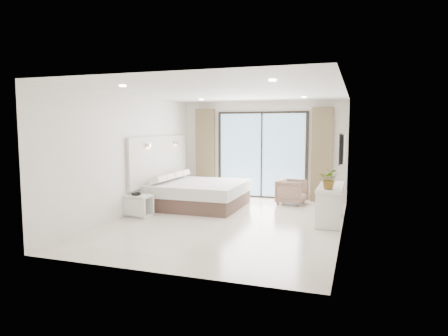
{
  "coord_description": "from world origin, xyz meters",
  "views": [
    {
      "loc": [
        2.56,
        -7.8,
        1.99
      ],
      "look_at": [
        -0.21,
        0.4,
        1.09
      ],
      "focal_mm": 32.0,
      "sensor_mm": 36.0,
      "label": 1
    }
  ],
  "objects_px": {
    "bed": "(198,194)",
    "console_desk": "(331,195)",
    "armchair": "(292,191)",
    "nightstand": "(139,206)"
  },
  "relations": [
    {
      "from": "nightstand",
      "to": "bed",
      "type": "bearing_deg",
      "value": 65.23
    },
    {
      "from": "console_desk",
      "to": "armchair",
      "type": "height_order",
      "value": "console_desk"
    },
    {
      "from": "bed",
      "to": "nightstand",
      "type": "xyz_separation_m",
      "value": [
        -0.82,
        -1.46,
        -0.08
      ]
    },
    {
      "from": "armchair",
      "to": "console_desk",
      "type": "bearing_deg",
      "value": -141.41
    },
    {
      "from": "bed",
      "to": "console_desk",
      "type": "height_order",
      "value": "console_desk"
    },
    {
      "from": "nightstand",
      "to": "console_desk",
      "type": "relative_size",
      "value": 0.35
    },
    {
      "from": "nightstand",
      "to": "console_desk",
      "type": "xyz_separation_m",
      "value": [
        4.06,
        0.86,
        0.32
      ]
    },
    {
      "from": "console_desk",
      "to": "armchair",
      "type": "distance_m",
      "value": 2.01
    },
    {
      "from": "bed",
      "to": "console_desk",
      "type": "distance_m",
      "value": 3.31
    },
    {
      "from": "console_desk",
      "to": "armchair",
      "type": "xyz_separation_m",
      "value": [
        -1.08,
        1.68,
        -0.21
      ]
    }
  ]
}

